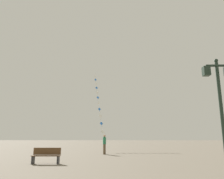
{
  "coord_description": "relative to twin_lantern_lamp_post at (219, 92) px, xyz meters",
  "views": [
    {
      "loc": [
        -1.48,
        -2.29,
        1.51
      ],
      "look_at": [
        -1.68,
        15.17,
        5.32
      ],
      "focal_mm": 34.93,
      "sensor_mm": 36.0,
      "label": 1
    }
  ],
  "objects": [
    {
      "name": "ground_plane",
      "position": [
        -2.94,
        13.28,
        -3.34
      ],
      "size": [
        160.0,
        160.0,
        0.0
      ],
      "primitive_type": "plane",
      "color": "#756B5B"
    },
    {
      "name": "kite_flyer",
      "position": [
        -5.33,
        10.98,
        -2.43
      ],
      "size": [
        0.29,
        0.62,
        1.71
      ],
      "rotation": [
        0.0,
        0.0,
        1.71
      ],
      "color": "brown",
      "rests_on": "ground_plane"
    },
    {
      "name": "kite_train",
      "position": [
        -6.61,
        20.04,
        2.95
      ],
      "size": [
        2.65,
        14.6,
        11.88
      ],
      "color": "brown",
      "rests_on": "ground_plane"
    },
    {
      "name": "park_bench",
      "position": [
        -8.36,
        4.0,
        -2.89
      ],
      "size": [
        1.6,
        0.46,
        0.89
      ],
      "rotation": [
        0.0,
        0.0,
        0.01
      ],
      "color": "brown",
      "rests_on": "ground_plane"
    },
    {
      "name": "twin_lantern_lamp_post",
      "position": [
        0.0,
        0.0,
        0.0
      ],
      "size": [
        1.22,
        0.28,
        4.83
      ],
      "color": "#1E2D23",
      "rests_on": "ground_plane"
    }
  ]
}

